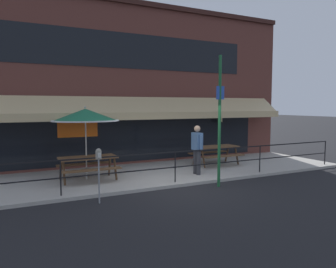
% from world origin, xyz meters
% --- Properties ---
extents(ground_plane, '(120.00, 120.00, 0.00)m').
position_xyz_m(ground_plane, '(0.00, 0.00, 0.00)').
color(ground_plane, black).
extents(patio_deck, '(15.00, 4.00, 0.10)m').
position_xyz_m(patio_deck, '(0.00, 2.00, 0.05)').
color(patio_deck, '#ADA89E').
rests_on(patio_deck, ground).
extents(restaurant_building, '(15.00, 1.60, 6.70)m').
position_xyz_m(restaurant_building, '(0.00, 4.22, 3.33)').
color(restaurant_building, brown).
rests_on(restaurant_building, ground).
extents(patio_railing, '(13.84, 0.04, 0.97)m').
position_xyz_m(patio_railing, '(0.00, 0.30, 0.80)').
color(patio_railing, black).
rests_on(patio_railing, patio_deck).
extents(picnic_table_left, '(1.80, 1.42, 0.76)m').
position_xyz_m(picnic_table_left, '(-2.38, 1.76, 0.71)').
color(picnic_table_left, brown).
rests_on(picnic_table_left, patio_deck).
extents(picnic_table_centre, '(1.80, 1.42, 0.76)m').
position_xyz_m(picnic_table_centre, '(2.86, 2.20, 0.71)').
color(picnic_table_centre, brown).
rests_on(picnic_table_centre, patio_deck).
extents(patio_umbrella_left, '(2.14, 2.14, 2.38)m').
position_xyz_m(patio_umbrella_left, '(-2.38, 2.01, 2.18)').
color(patio_umbrella_left, '#B7B2A8').
rests_on(patio_umbrella_left, patio_deck).
extents(pedestrian_walking, '(0.25, 0.62, 1.71)m').
position_xyz_m(pedestrian_walking, '(1.23, 1.01, 1.06)').
color(pedestrian_walking, '#333338').
rests_on(pedestrian_walking, patio_deck).
extents(parking_meter_near, '(0.15, 0.16, 1.42)m').
position_xyz_m(parking_meter_near, '(-2.63, -0.53, 1.15)').
color(parking_meter_near, gray).
rests_on(parking_meter_near, ground).
extents(street_sign_pole, '(0.28, 0.09, 4.01)m').
position_xyz_m(street_sign_pole, '(1.13, -0.45, 2.06)').
color(street_sign_pole, '#1E6033').
rests_on(street_sign_pole, ground).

